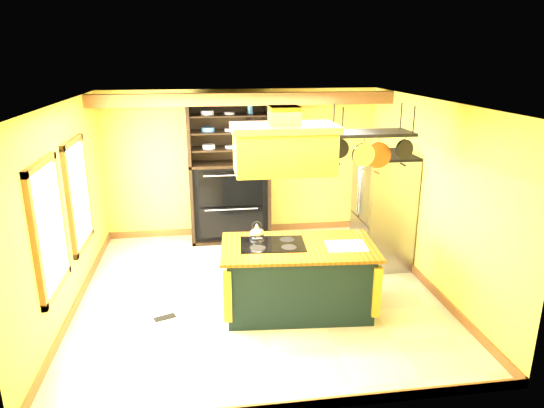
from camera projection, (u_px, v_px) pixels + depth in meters
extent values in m
plane|color=beige|center=(258.00, 292.00, 7.00)|extent=(5.00, 5.00, 0.00)
plane|color=white|center=(256.00, 102.00, 6.20)|extent=(5.00, 5.00, 0.00)
cube|color=#DBC850|center=(242.00, 164.00, 8.96)|extent=(5.00, 0.02, 2.70)
cube|color=#DBC850|center=(289.00, 286.00, 4.24)|extent=(5.00, 0.02, 2.70)
cube|color=#DBC850|center=(65.00, 211.00, 6.26)|extent=(0.02, 5.00, 2.70)
cube|color=#DBC850|center=(430.00, 195.00, 6.94)|extent=(0.02, 5.00, 2.70)
cube|color=brown|center=(245.00, 99.00, 7.84)|extent=(5.00, 0.15, 0.20)
cube|color=brown|center=(49.00, 228.00, 5.49)|extent=(0.06, 1.06, 1.56)
cube|color=white|center=(51.00, 228.00, 5.50)|extent=(0.02, 0.85, 1.34)
cube|color=brown|center=(78.00, 194.00, 6.82)|extent=(0.06, 1.06, 1.56)
cube|color=white|center=(80.00, 194.00, 6.82)|extent=(0.02, 0.85, 1.34)
cube|color=black|center=(298.00, 279.00, 6.41)|extent=(1.90, 1.13, 0.88)
cube|color=brown|center=(299.00, 247.00, 6.27)|extent=(2.07, 1.26, 0.04)
cube|color=black|center=(273.00, 244.00, 6.29)|extent=(0.87, 0.64, 0.01)
ellipsoid|color=silver|center=(257.00, 233.00, 6.38)|extent=(0.20, 0.20, 0.16)
cube|color=white|center=(346.00, 246.00, 6.21)|extent=(0.53, 0.42, 0.02)
cube|color=gold|center=(284.00, 152.00, 5.87)|extent=(1.20, 0.64, 0.51)
cube|color=brown|center=(284.00, 128.00, 5.78)|extent=(1.27, 0.72, 0.08)
cube|color=gold|center=(284.00, 119.00, 5.75)|extent=(0.35, 0.35, 0.29)
cube|color=black|center=(372.00, 133.00, 5.96)|extent=(0.98, 0.49, 0.04)
cylinder|color=black|center=(343.00, 122.00, 5.66)|extent=(0.02, 0.02, 0.34)
cylinder|color=black|center=(401.00, 116.00, 6.15)|extent=(0.02, 0.02, 0.34)
cylinder|color=black|center=(339.00, 148.00, 6.06)|extent=(0.25, 0.04, 0.25)
cylinder|color=silver|center=(363.00, 155.00, 5.92)|extent=(0.29, 0.03, 0.29)
cylinder|color=#AC522B|center=(378.00, 155.00, 6.16)|extent=(0.33, 0.04, 0.33)
cylinder|color=black|center=(404.00, 150.00, 5.98)|extent=(0.25, 0.03, 0.25)
cube|color=gray|center=(383.00, 211.00, 7.74)|extent=(0.74, 0.91, 1.78)
cube|color=gray|center=(366.00, 192.00, 7.35)|extent=(0.03, 0.44, 0.96)
cube|color=gray|center=(357.00, 185.00, 7.78)|extent=(0.03, 0.44, 0.96)
cube|color=gray|center=(358.00, 240.00, 7.83)|extent=(0.03, 0.87, 0.75)
cube|color=black|center=(380.00, 260.00, 7.99)|extent=(0.70, 0.86, 0.06)
cube|color=black|center=(229.00, 169.00, 8.91)|extent=(1.43, 0.06, 2.53)
cube|color=black|center=(191.00, 174.00, 8.56)|extent=(0.06, 0.60, 2.53)
cube|color=black|center=(267.00, 171.00, 8.74)|extent=(0.06, 0.60, 2.53)
cube|color=black|center=(229.00, 164.00, 8.60)|extent=(1.43, 0.60, 0.05)
cube|color=black|center=(230.00, 200.00, 8.83)|extent=(1.31, 0.50, 1.37)
cube|color=black|center=(231.00, 189.00, 8.41)|extent=(1.11, 0.04, 0.60)
cube|color=black|center=(232.00, 222.00, 8.59)|extent=(1.11, 0.04, 0.55)
cube|color=black|center=(229.00, 148.00, 8.52)|extent=(1.31, 0.54, 0.02)
cube|color=black|center=(228.00, 131.00, 8.43)|extent=(1.31, 0.54, 0.02)
cube|color=black|center=(228.00, 115.00, 8.35)|extent=(1.31, 0.54, 0.03)
cylinder|color=white|center=(209.00, 147.00, 8.41)|extent=(0.22, 0.22, 0.07)
cylinder|color=teal|center=(251.00, 126.00, 8.41)|extent=(0.10, 0.10, 0.17)
cube|color=black|center=(165.00, 317.00, 6.31)|extent=(0.30, 0.21, 0.01)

